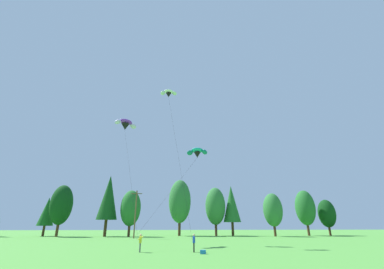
% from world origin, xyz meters
% --- Properties ---
extents(treeline_tree_b, '(3.49, 3.49, 8.58)m').
position_xyz_m(treeline_tree_b, '(-29.25, 58.55, 5.37)').
color(treeline_tree_b, '#472D19').
rests_on(treeline_tree_b, ground_plane).
extents(treeline_tree_c, '(4.80, 4.80, 11.12)m').
position_xyz_m(treeline_tree_c, '(-25.12, 55.74, 6.73)').
color(treeline_tree_c, '#472D19').
rests_on(treeline_tree_c, ground_plane).
extents(treeline_tree_d, '(4.59, 4.59, 13.57)m').
position_xyz_m(treeline_tree_d, '(-14.85, 55.91, 8.50)').
color(treeline_tree_d, '#472D19').
rests_on(treeline_tree_d, ground_plane).
extents(treeline_tree_e, '(4.49, 4.49, 9.96)m').
position_xyz_m(treeline_tree_e, '(-9.44, 54.87, 6.03)').
color(treeline_tree_e, '#472D19').
rests_on(treeline_tree_e, ground_plane).
extents(treeline_tree_f, '(5.31, 5.31, 13.01)m').
position_xyz_m(treeline_tree_f, '(1.76, 58.04, 7.88)').
color(treeline_tree_f, '#472D19').
rests_on(treeline_tree_f, ground_plane).
extents(treeline_tree_g, '(4.80, 4.80, 11.10)m').
position_xyz_m(treeline_tree_g, '(10.37, 57.34, 6.72)').
color(treeline_tree_g, '#472D19').
rests_on(treeline_tree_g, ground_plane).
extents(treeline_tree_h, '(4.16, 4.16, 11.64)m').
position_xyz_m(treeline_tree_h, '(14.44, 57.66, 7.29)').
color(treeline_tree_h, '#472D19').
rests_on(treeline_tree_h, ground_plane).
extents(treeline_tree_i, '(4.35, 4.35, 9.44)m').
position_xyz_m(treeline_tree_i, '(23.18, 53.74, 5.71)').
color(treeline_tree_i, '#472D19').
rests_on(treeline_tree_i, ground_plane).
extents(treeline_tree_j, '(4.65, 4.65, 10.56)m').
position_xyz_m(treeline_tree_j, '(32.54, 56.64, 6.39)').
color(treeline_tree_j, '#472D19').
rests_on(treeline_tree_j, ground_plane).
extents(treeline_tree_k, '(4.06, 4.06, 8.38)m').
position_xyz_m(treeline_tree_k, '(38.14, 57.13, 5.07)').
color(treeline_tree_k, '#472D19').
rests_on(treeline_tree_k, ground_plane).
extents(utility_pole, '(2.20, 0.26, 9.06)m').
position_xyz_m(utility_pole, '(-7.32, 47.74, 4.79)').
color(utility_pole, brown).
rests_on(utility_pole, ground_plane).
extents(kite_flyer_near, '(0.57, 0.61, 1.69)m').
position_xyz_m(kite_flyer_near, '(-3.11, 22.10, 1.00)').
color(kite_flyer_near, '#4C4C51').
rests_on(kite_flyer_near, ground_plane).
extents(kite_flyer_mid, '(0.29, 0.59, 1.69)m').
position_xyz_m(kite_flyer_mid, '(2.20, 21.82, 0.99)').
color(kite_flyer_mid, black).
rests_on(kite_flyer_mid, ground_plane).
extents(parafoil_kite_high_purple, '(6.30, 12.82, 17.15)m').
position_xyz_m(parafoil_kite_high_purple, '(-7.94, 33.28, 17.86)').
color(parafoil_kite_high_purple, purple).
extents(parafoil_kite_mid_white, '(4.56, 9.86, 22.13)m').
position_xyz_m(parafoil_kite_mid_white, '(-1.10, 31.15, 22.66)').
color(parafoil_kite_mid_white, white).
extents(parafoil_kite_far_teal, '(8.67, 10.60, 12.11)m').
position_xyz_m(parafoil_kite_far_teal, '(3.55, 31.71, 12.95)').
color(parafoil_kite_far_teal, teal).
extents(picnic_cooler, '(0.57, 0.44, 0.34)m').
position_xyz_m(picnic_cooler, '(2.92, 20.23, 0.17)').
color(picnic_cooler, '#1E70B7').
rests_on(picnic_cooler, ground_plane).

